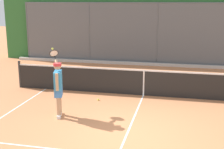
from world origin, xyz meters
name	(u,v)px	position (x,y,z in m)	size (l,w,h in m)	color
ground_plane	(127,135)	(0.00, 0.00, 0.00)	(60.00, 60.00, 0.00)	#C67A4C
fence_backdrop	(158,32)	(0.00, -9.72, 1.74)	(17.89, 1.37, 3.50)	#565B60
tennis_net	(144,82)	(0.00, -3.52, 0.49)	(9.97, 0.09, 1.07)	#2D2D2D
tennis_player	(58,85)	(2.22, -0.91, 0.95)	(0.76, 1.25, 1.93)	silver
tennis_ball_near_net	(98,100)	(1.46, -2.58, 0.03)	(0.07, 0.07, 0.07)	#D6E042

